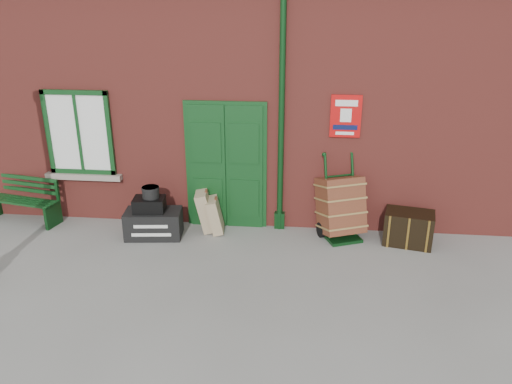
# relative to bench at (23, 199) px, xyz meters

# --- Properties ---
(ground) EXTENTS (80.00, 80.00, 0.00)m
(ground) POSITION_rel_bench_xyz_m (4.04, -1.28, -0.43)
(ground) COLOR gray
(ground) RESTS_ON ground
(station_building) EXTENTS (10.30, 4.30, 4.36)m
(station_building) POSITION_rel_bench_xyz_m (4.04, 2.21, 1.73)
(station_building) COLOR brown
(station_building) RESTS_ON ground
(bench) EXTENTS (1.44, 0.69, 0.85)m
(bench) POSITION_rel_bench_xyz_m (0.00, 0.00, 0.00)
(bench) COLOR #103B17
(bench) RESTS_ON ground
(houdini_trunk) EXTENTS (1.00, 0.63, 0.47)m
(houdini_trunk) POSITION_rel_bench_xyz_m (2.56, -0.41, -0.19)
(houdini_trunk) COLOR black
(houdini_trunk) RESTS_ON ground
(strongbox) EXTENTS (0.56, 0.44, 0.24)m
(strongbox) POSITION_rel_bench_xyz_m (2.51, -0.41, 0.16)
(strongbox) COLOR black
(strongbox) RESTS_ON houdini_trunk
(hatbox) EXTENTS (0.31, 0.31, 0.19)m
(hatbox) POSITION_rel_bench_xyz_m (2.54, -0.38, 0.37)
(hatbox) COLOR black
(hatbox) RESTS_ON strongbox
(suitcase_back) EXTENTS (0.41, 0.54, 0.73)m
(suitcase_back) POSITION_rel_bench_xyz_m (3.40, -0.03, -0.06)
(suitcase_back) COLOR tan
(suitcase_back) RESTS_ON ground
(suitcase_front) EXTENTS (0.35, 0.49, 0.63)m
(suitcase_front) POSITION_rel_bench_xyz_m (3.58, -0.11, -0.12)
(suitcase_front) COLOR tan
(suitcase_front) RESTS_ON ground
(porter_trolley) EXTENTS (0.92, 0.95, 1.43)m
(porter_trolley) POSITION_rel_bench_xyz_m (5.74, -0.06, 0.12)
(porter_trolley) COLOR black
(porter_trolley) RESTS_ON ground
(dark_trunk) EXTENTS (0.87, 0.66, 0.56)m
(dark_trunk) POSITION_rel_bench_xyz_m (6.87, -0.22, -0.15)
(dark_trunk) COLOR black
(dark_trunk) RESTS_ON ground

